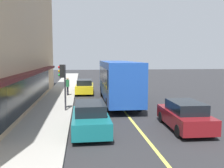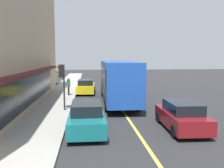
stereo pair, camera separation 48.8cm
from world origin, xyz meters
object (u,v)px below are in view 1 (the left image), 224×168
(bus, at_px, (118,79))
(traffic_light, at_px, (63,76))
(car_teal, at_px, (90,118))
(car_maroon, at_px, (185,116))
(car_yellow, at_px, (85,87))
(pedestrian_near_storefront, at_px, (68,85))

(bus, xyz_separation_m, traffic_light, (-3.38, 4.35, 0.55))
(car_teal, bearing_deg, car_maroon, -91.08)
(car_yellow, relative_size, pedestrian_near_storefront, 2.49)
(bus, distance_m, pedestrian_near_storefront, 5.75)
(car_maroon, bearing_deg, car_yellow, 20.40)
(bus, bearing_deg, car_maroon, -163.91)
(car_teal, distance_m, car_maroon, 5.04)
(car_maroon, xyz_separation_m, pedestrian_near_storefront, (11.91, 6.81, 0.47))
(car_yellow, bearing_deg, car_teal, -179.60)
(car_teal, xyz_separation_m, car_maroon, (-0.09, -5.04, 0.00))
(bus, bearing_deg, pedestrian_near_storefront, 50.86)
(bus, distance_m, car_teal, 8.72)
(car_maroon, distance_m, pedestrian_near_storefront, 13.73)
(bus, distance_m, car_maroon, 8.74)
(traffic_light, xyz_separation_m, car_yellow, (8.87, -1.62, -1.79))
(traffic_light, relative_size, car_teal, 0.74)
(traffic_light, distance_m, pedestrian_near_storefront, 7.10)
(car_teal, bearing_deg, traffic_light, 19.49)
(car_maroon, height_order, pedestrian_near_storefront, pedestrian_near_storefront)
(traffic_light, distance_m, car_yellow, 9.19)
(pedestrian_near_storefront, bearing_deg, traffic_light, -179.50)
(traffic_light, relative_size, car_maroon, 0.73)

